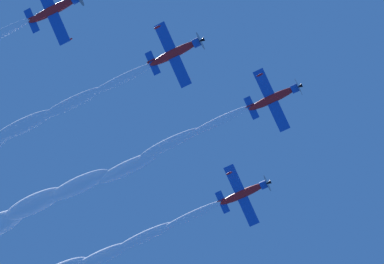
# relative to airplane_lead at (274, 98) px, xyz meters

# --- Properties ---
(airplane_lead) EXTENTS (6.96, 6.80, 3.21)m
(airplane_lead) POSITION_rel_airplane_lead_xyz_m (0.00, 0.00, 0.00)
(airplane_lead) COLOR red
(airplane_left_wingman) EXTENTS (6.96, 6.82, 2.96)m
(airplane_left_wingman) POSITION_rel_airplane_lead_xyz_m (-0.39, 12.74, -0.11)
(airplane_left_wingman) COLOR red
(airplane_right_wingman) EXTENTS (6.97, 6.78, 3.21)m
(airplane_right_wingman) POSITION_rel_airplane_lead_xyz_m (-12.95, -2.80, -1.98)
(airplane_right_wingman) COLOR red
(airplane_outer_right) EXTENTS (6.94, 6.83, 2.97)m
(airplane_outer_right) POSITION_rel_airplane_lead_xyz_m (-27.56, -4.32, -2.10)
(airplane_outer_right) COLOR red
(smoke_trail_lead) EXTENTS (38.54, 32.24, 3.55)m
(smoke_trail_lead) POSITION_rel_airplane_lead_xyz_m (-27.01, 22.09, 0.98)
(smoke_trail_lead) COLOR white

